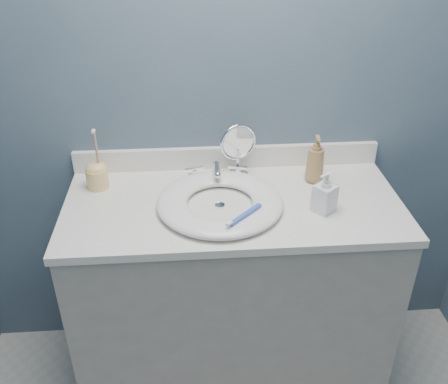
{
  "coord_description": "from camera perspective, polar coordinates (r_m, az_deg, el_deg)",
  "views": [
    {
      "loc": [
        -0.15,
        -0.54,
        1.84
      ],
      "look_at": [
        -0.04,
        0.94,
        0.94
      ],
      "focal_mm": 40.0,
      "sensor_mm": 36.0,
      "label": 1
    }
  ],
  "objects": [
    {
      "name": "soap_bottle_amber",
      "position": [
        1.92,
        10.42,
        3.72
      ],
      "size": [
        0.08,
        0.08,
        0.19
      ],
      "primitive_type": "imported",
      "rotation": [
        0.0,
        0.0,
        -0.08
      ],
      "color": "#A47B4A",
      "rests_on": "countertop"
    },
    {
      "name": "drain",
      "position": [
        1.77,
        -0.47,
        -1.57
      ],
      "size": [
        0.04,
        0.04,
        0.01
      ],
      "primitive_type": "cylinder",
      "color": "silver",
      "rests_on": "countertop"
    },
    {
      "name": "vanity_cabinet",
      "position": [
        2.08,
        0.93,
        -11.73
      ],
      "size": [
        1.2,
        0.55,
        0.85
      ],
      "primitive_type": "cube",
      "color": "#AFA9A0",
      "rests_on": "ground"
    },
    {
      "name": "countertop",
      "position": [
        1.81,
        1.05,
        -1.49
      ],
      "size": [
        1.22,
        0.57,
        0.03
      ],
      "primitive_type": "cube",
      "color": "white",
      "rests_on": "vanity_cabinet"
    },
    {
      "name": "back_wall",
      "position": [
        1.91,
        0.37,
        11.5
      ],
      "size": [
        2.2,
        0.02,
        2.4
      ],
      "primitive_type": "cube",
      "color": "#485B6C",
      "rests_on": "ground"
    },
    {
      "name": "soap_bottle_clear",
      "position": [
        1.75,
        11.49,
        -0.01
      ],
      "size": [
        0.1,
        0.1,
        0.15
      ],
      "primitive_type": "imported",
      "rotation": [
        0.0,
        0.0,
        -0.9
      ],
      "color": "white",
      "rests_on": "countertop"
    },
    {
      "name": "toothbrush_lying",
      "position": [
        1.65,
        2.34,
        -2.69
      ],
      "size": [
        0.13,
        0.13,
        0.02
      ],
      "rotation": [
        0.0,
        0.0,
        0.79
      ],
      "color": "blue",
      "rests_on": "basin"
    },
    {
      "name": "faucet",
      "position": [
        1.93,
        -0.87,
        2.18
      ],
      "size": [
        0.25,
        0.13,
        0.07
      ],
      "color": "silver",
      "rests_on": "countertop"
    },
    {
      "name": "basin",
      "position": [
        1.77,
        -0.47,
        -1.16
      ],
      "size": [
        0.45,
        0.45,
        0.04
      ],
      "primitive_type": null,
      "color": "white",
      "rests_on": "countertop"
    },
    {
      "name": "backsplash",
      "position": [
        2.01,
        0.38,
        3.99
      ],
      "size": [
        1.22,
        0.02,
        0.09
      ],
      "primitive_type": "cube",
      "color": "white",
      "rests_on": "countertop"
    },
    {
      "name": "makeup_mirror",
      "position": [
        1.92,
        1.61,
        5.04
      ],
      "size": [
        0.15,
        0.08,
        0.22
      ],
      "rotation": [
        0.0,
        0.0,
        0.31
      ],
      "color": "silver",
      "rests_on": "countertop"
    },
    {
      "name": "toothbrush_holder",
      "position": [
        1.93,
        -14.33,
        1.95
      ],
      "size": [
        0.08,
        0.08,
        0.24
      ],
      "rotation": [
        0.0,
        0.0,
        0.14
      ],
      "color": "#FBD07D",
      "rests_on": "countertop"
    }
  ]
}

